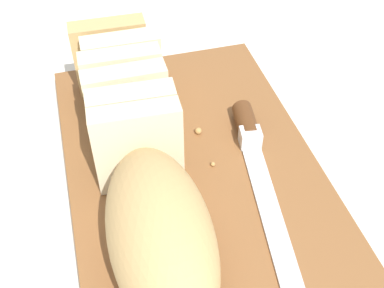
{
  "coord_description": "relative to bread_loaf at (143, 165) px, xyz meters",
  "views": [
    {
      "loc": [
        -0.34,
        0.1,
        0.42
      ],
      "look_at": [
        0.0,
        0.0,
        0.05
      ],
      "focal_mm": 45.03,
      "sensor_mm": 36.0,
      "label": 1
    }
  ],
  "objects": [
    {
      "name": "crumb_near_knife",
      "position": [
        0.07,
        -0.08,
        -0.04
      ],
      "size": [
        0.01,
        0.01,
        0.01
      ],
      "primitive_type": "sphere",
      "color": "tan",
      "rests_on": "cutting_board"
    },
    {
      "name": "crumb_near_loaf",
      "position": [
        0.02,
        -0.08,
        -0.05
      ],
      "size": [
        0.01,
        0.01,
        0.01
      ],
      "primitive_type": "sphere",
      "color": "tan",
      "rests_on": "cutting_board"
    },
    {
      "name": "cutting_board",
      "position": [
        0.03,
        -0.06,
        -0.06
      ],
      "size": [
        0.42,
        0.28,
        0.02
      ],
      "primitive_type": "cube",
      "rotation": [
        0.0,
        0.0,
        -0.03
      ],
      "color": "brown",
      "rests_on": "ground_plane"
    },
    {
      "name": "ground_plane",
      "position": [
        0.03,
        -0.06,
        -0.07
      ],
      "size": [
        3.0,
        3.0,
        0.0
      ],
      "primitive_type": "plane",
      "color": "silver"
    },
    {
      "name": "bread_knife",
      "position": [
        0.03,
        -0.13,
        -0.04
      ],
      "size": [
        0.24,
        0.06,
        0.02
      ],
      "rotation": [
        0.0,
        0.0,
        2.97
      ],
      "color": "silver",
      "rests_on": "cutting_board"
    },
    {
      "name": "crumb_stray_left",
      "position": [
        0.02,
        -0.0,
        -0.04
      ],
      "size": [
        0.01,
        0.01,
        0.01
      ],
      "primitive_type": "sphere",
      "color": "tan",
      "rests_on": "cutting_board"
    },
    {
      "name": "bread_loaf",
      "position": [
        0.0,
        0.0,
        0.0
      ],
      "size": [
        0.38,
        0.11,
        0.1
      ],
      "rotation": [
        0.0,
        0.0,
        -0.04
      ],
      "color": "tan",
      "rests_on": "cutting_board"
    }
  ]
}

